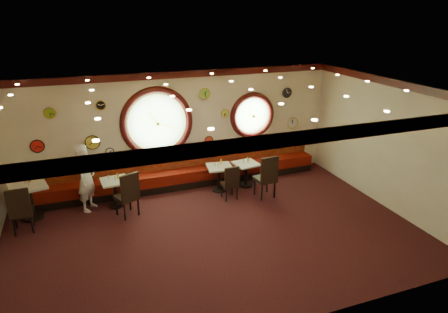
# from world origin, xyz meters

# --- Properties ---
(floor) EXTENTS (9.00, 6.00, 0.00)m
(floor) POSITION_xyz_m (0.00, 0.00, 0.00)
(floor) COLOR black
(floor) RESTS_ON ground
(ceiling) EXTENTS (9.00, 6.00, 0.02)m
(ceiling) POSITION_xyz_m (0.00, 0.00, 3.20)
(ceiling) COLOR gold
(ceiling) RESTS_ON wall_back
(wall_back) EXTENTS (9.00, 0.02, 3.20)m
(wall_back) POSITION_xyz_m (0.00, 3.00, 1.60)
(wall_back) COLOR beige
(wall_back) RESTS_ON floor
(wall_front) EXTENTS (9.00, 0.02, 3.20)m
(wall_front) POSITION_xyz_m (0.00, -3.00, 1.60)
(wall_front) COLOR beige
(wall_front) RESTS_ON floor
(wall_right) EXTENTS (0.02, 6.00, 3.20)m
(wall_right) POSITION_xyz_m (4.50, 0.00, 1.60)
(wall_right) COLOR beige
(wall_right) RESTS_ON floor
(molding_back) EXTENTS (9.00, 0.10, 0.18)m
(molding_back) POSITION_xyz_m (0.00, 2.95, 3.11)
(molding_back) COLOR #380B0A
(molding_back) RESTS_ON wall_back
(molding_front) EXTENTS (9.00, 0.10, 0.18)m
(molding_front) POSITION_xyz_m (0.00, -2.95, 3.11)
(molding_front) COLOR #380B0A
(molding_front) RESTS_ON wall_back
(molding_right) EXTENTS (0.10, 6.00, 0.18)m
(molding_right) POSITION_xyz_m (4.45, 0.00, 3.11)
(molding_right) COLOR #380B0A
(molding_right) RESTS_ON wall_back
(banquette_base) EXTENTS (8.00, 0.55, 0.20)m
(banquette_base) POSITION_xyz_m (0.00, 2.72, 0.10)
(banquette_base) COLOR black
(banquette_base) RESTS_ON floor
(banquette_seat) EXTENTS (8.00, 0.55, 0.30)m
(banquette_seat) POSITION_xyz_m (0.00, 2.72, 0.35)
(banquette_seat) COLOR #5D0F07
(banquette_seat) RESTS_ON banquette_base
(banquette_back) EXTENTS (8.00, 0.10, 0.55)m
(banquette_back) POSITION_xyz_m (0.00, 2.94, 0.75)
(banquette_back) COLOR #5D070D
(banquette_back) RESTS_ON wall_back
(porthole_left_glass) EXTENTS (1.66, 0.02, 1.66)m
(porthole_left_glass) POSITION_xyz_m (-0.60, 3.00, 1.85)
(porthole_left_glass) COLOR #92D37E
(porthole_left_glass) RESTS_ON wall_back
(porthole_left_frame) EXTENTS (1.98, 0.18, 1.98)m
(porthole_left_frame) POSITION_xyz_m (-0.60, 2.98, 1.85)
(porthole_left_frame) COLOR #380B0A
(porthole_left_frame) RESTS_ON wall_back
(porthole_left_ring) EXTENTS (1.61, 0.03, 1.61)m
(porthole_left_ring) POSITION_xyz_m (-0.60, 2.95, 1.85)
(porthole_left_ring) COLOR gold
(porthole_left_ring) RESTS_ON wall_back
(porthole_right_glass) EXTENTS (1.10, 0.02, 1.10)m
(porthole_right_glass) POSITION_xyz_m (2.20, 3.00, 1.80)
(porthole_right_glass) COLOR #92D37E
(porthole_right_glass) RESTS_ON wall_back
(porthole_right_frame) EXTENTS (1.38, 0.18, 1.38)m
(porthole_right_frame) POSITION_xyz_m (2.20, 2.98, 1.80)
(porthole_right_frame) COLOR #380B0A
(porthole_right_frame) RESTS_ON wall_back
(porthole_right_ring) EXTENTS (1.09, 0.03, 1.09)m
(porthole_right_ring) POSITION_xyz_m (2.20, 2.95, 1.80)
(porthole_right_ring) COLOR gold
(porthole_right_ring) RESTS_ON wall_back
(wall_clock_0) EXTENTS (0.24, 0.03, 0.24)m
(wall_clock_0) POSITION_xyz_m (0.85, 2.96, 1.20)
(wall_clock_0) COLOR red
(wall_clock_0) RESTS_ON wall_back
(wall_clock_1) EXTENTS (0.24, 0.03, 0.24)m
(wall_clock_1) POSITION_xyz_m (-2.00, 2.96, 2.45)
(wall_clock_1) COLOR black
(wall_clock_1) RESTS_ON wall_back
(wall_clock_2) EXTENTS (0.28, 0.03, 0.28)m
(wall_clock_2) POSITION_xyz_m (3.30, 2.96, 2.40)
(wall_clock_2) COLOR black
(wall_clock_2) RESTS_ON wall_back
(wall_clock_3) EXTENTS (0.32, 0.03, 0.32)m
(wall_clock_3) POSITION_xyz_m (-3.60, 2.96, 1.55)
(wall_clock_3) COLOR red
(wall_clock_3) RESTS_ON wall_back
(wall_clock_4) EXTENTS (0.20, 0.03, 0.20)m
(wall_clock_4) POSITION_xyz_m (-1.90, 2.96, 1.20)
(wall_clock_4) COLOR silver
(wall_clock_4) RESTS_ON wall_back
(wall_clock_5) EXTENTS (0.26, 0.03, 0.26)m
(wall_clock_5) POSITION_xyz_m (-3.20, 2.96, 2.35)
(wall_clock_5) COLOR #88B524
(wall_clock_5) RESTS_ON wall_back
(wall_clock_6) EXTENTS (0.30, 0.03, 0.30)m
(wall_clock_6) POSITION_xyz_m (0.75, 2.96, 2.55)
(wall_clock_6) COLOR #97DE45
(wall_clock_6) RESTS_ON wall_back
(wall_clock_7) EXTENTS (0.36, 0.03, 0.36)m
(wall_clock_7) POSITION_xyz_m (-2.30, 2.96, 1.50)
(wall_clock_7) COLOR gold
(wall_clock_7) RESTS_ON wall_back
(wall_clock_8) EXTENTS (0.22, 0.03, 0.22)m
(wall_clock_8) POSITION_xyz_m (1.35, 2.96, 1.95)
(wall_clock_8) COLOR #CCDA48
(wall_clock_8) RESTS_ON wall_back
(wall_clock_9) EXTENTS (0.34, 0.03, 0.34)m
(wall_clock_9) POSITION_xyz_m (3.55, 2.96, 1.45)
(wall_clock_9) COLOR white
(wall_clock_9) RESTS_ON wall_back
(table_a) EXTENTS (0.96, 0.96, 0.88)m
(table_a) POSITION_xyz_m (-3.87, 2.20, 0.55)
(table_a) COLOR black
(table_a) RESTS_ON floor
(table_b) EXTENTS (0.69, 0.69, 0.71)m
(table_b) POSITION_xyz_m (-1.91, 2.15, 0.45)
(table_b) COLOR black
(table_b) RESTS_ON floor
(table_c) EXTENTS (0.74, 0.74, 0.72)m
(table_c) POSITION_xyz_m (0.86, 2.10, 0.45)
(table_c) COLOR black
(table_c) RESTS_ON floor
(table_d) EXTENTS (0.70, 0.70, 0.69)m
(table_d) POSITION_xyz_m (1.67, 2.13, 0.44)
(table_d) COLOR black
(table_d) RESTS_ON floor
(chair_a) EXTENTS (0.48, 0.48, 0.69)m
(chair_a) POSITION_xyz_m (-4.00, 1.52, 0.64)
(chair_a) COLOR black
(chair_a) RESTS_ON floor
(chair_b) EXTENTS (0.63, 0.63, 0.71)m
(chair_b) POSITION_xyz_m (-1.66, 1.46, 0.65)
(chair_b) COLOR black
(chair_b) RESTS_ON floor
(chair_c) EXTENTS (0.41, 0.41, 0.59)m
(chair_c) POSITION_xyz_m (0.95, 1.47, 0.54)
(chair_c) COLOR black
(chair_c) RESTS_ON floor
(chair_d) EXTENTS (0.53, 0.53, 0.73)m
(chair_d) POSITION_xyz_m (1.88, 1.24, 0.68)
(chair_d) COLOR black
(chair_d) RESTS_ON floor
(condiment_a_salt) EXTENTS (0.04, 0.04, 0.11)m
(condiment_a_salt) POSITION_xyz_m (-3.91, 2.29, 0.93)
(condiment_a_salt) COLOR silver
(condiment_a_salt) RESTS_ON table_a
(condiment_b_salt) EXTENTS (0.04, 0.04, 0.11)m
(condiment_b_salt) POSITION_xyz_m (-2.03, 2.25, 0.77)
(condiment_b_salt) COLOR silver
(condiment_b_salt) RESTS_ON table_b
(condiment_c_salt) EXTENTS (0.04, 0.04, 0.11)m
(condiment_c_salt) POSITION_xyz_m (0.74, 2.11, 0.77)
(condiment_c_salt) COLOR silver
(condiment_c_salt) RESTS_ON table_c
(condiment_d_salt) EXTENTS (0.03, 0.03, 0.09)m
(condiment_d_salt) POSITION_xyz_m (1.60, 2.15, 0.74)
(condiment_d_salt) COLOR silver
(condiment_d_salt) RESTS_ON table_d
(condiment_a_pepper) EXTENTS (0.03, 0.03, 0.09)m
(condiment_a_pepper) POSITION_xyz_m (-3.84, 2.17, 0.92)
(condiment_a_pepper) COLOR silver
(condiment_a_pepper) RESTS_ON table_a
(condiment_b_pepper) EXTENTS (0.04, 0.04, 0.10)m
(condiment_b_pepper) POSITION_xyz_m (-1.89, 2.13, 0.76)
(condiment_b_pepper) COLOR silver
(condiment_b_pepper) RESTS_ON table_b
(condiment_c_pepper) EXTENTS (0.04, 0.04, 0.10)m
(condiment_c_pepper) POSITION_xyz_m (0.84, 2.12, 0.77)
(condiment_c_pepper) COLOR silver
(condiment_c_pepper) RESTS_ON table_c
(condiment_d_pepper) EXTENTS (0.04, 0.04, 0.10)m
(condiment_d_pepper) POSITION_xyz_m (1.72, 2.15, 0.74)
(condiment_d_pepper) COLOR #BBBABF
(condiment_d_pepper) RESTS_ON table_d
(condiment_a_bottle) EXTENTS (0.05, 0.05, 0.16)m
(condiment_a_bottle) POSITION_xyz_m (-3.82, 2.35, 0.96)
(condiment_a_bottle) COLOR orange
(condiment_a_bottle) RESTS_ON table_a
(condiment_b_bottle) EXTENTS (0.05, 0.05, 0.16)m
(condiment_b_bottle) POSITION_xyz_m (-1.81, 2.20, 0.79)
(condiment_b_bottle) COLOR gold
(condiment_b_bottle) RESTS_ON table_b
(condiment_c_bottle) EXTENTS (0.05, 0.05, 0.16)m
(condiment_c_bottle) POSITION_xyz_m (0.96, 2.23, 0.80)
(condiment_c_bottle) COLOR gold
(condiment_c_bottle) RESTS_ON table_c
(condiment_d_bottle) EXTENTS (0.05, 0.05, 0.16)m
(condiment_d_bottle) POSITION_xyz_m (1.73, 2.17, 0.77)
(condiment_d_bottle) COLOR yellow
(condiment_d_bottle) RESTS_ON table_d
(waiter) EXTENTS (0.67, 0.75, 1.72)m
(waiter) POSITION_xyz_m (-2.56, 2.20, 0.86)
(waiter) COLOR white
(waiter) RESTS_ON floor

